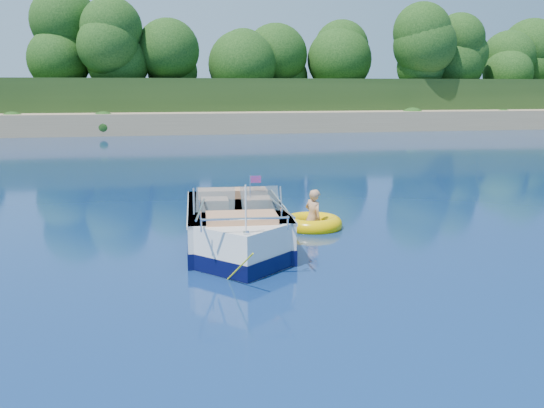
% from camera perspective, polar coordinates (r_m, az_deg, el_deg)
% --- Properties ---
extents(ground, '(160.00, 160.00, 0.00)m').
position_cam_1_polar(ground, '(10.91, 16.40, -7.18)').
color(ground, '#0A1B4C').
rests_on(ground, ground).
extents(shoreline, '(170.00, 59.00, 6.00)m').
position_cam_1_polar(shoreline, '(73.07, -8.10, 8.98)').
color(shoreline, '#9B7D5A').
rests_on(shoreline, ground).
extents(treeline, '(150.00, 7.12, 8.19)m').
position_cam_1_polar(treeline, '(50.41, -6.33, 13.39)').
color(treeline, black).
rests_on(treeline, ground).
extents(motorboat, '(2.34, 5.72, 1.90)m').
position_cam_1_polar(motorboat, '(12.66, -3.30, -2.51)').
color(motorboat, white).
rests_on(motorboat, ground).
extents(tow_tube, '(1.81, 1.81, 0.38)m').
position_cam_1_polar(tow_tube, '(14.52, 3.78, -1.86)').
color(tow_tube, '#FFC501').
rests_on(tow_tube, ground).
extents(boy, '(0.66, 0.83, 1.49)m').
position_cam_1_polar(boy, '(14.53, 3.77, -2.25)').
color(boy, tan).
rests_on(boy, ground).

